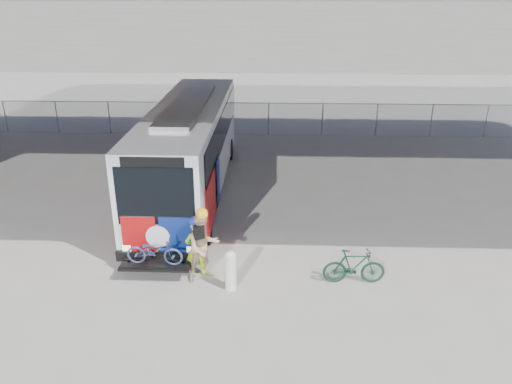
{
  "coord_description": "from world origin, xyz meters",
  "views": [
    {
      "loc": [
        1.32,
        -15.3,
        7.82
      ],
      "look_at": [
        0.76,
        -0.32,
        1.6
      ],
      "focal_mm": 35.0,
      "sensor_mm": 36.0,
      "label": 1
    }
  ],
  "objects_px": {
    "bus": "(190,142)",
    "bike_parked": "(354,266)",
    "cyclist_hivis": "(196,247)",
    "bollard": "(231,269)",
    "cyclist_tan": "(203,246)"
  },
  "relations": [
    {
      "from": "cyclist_hivis",
      "to": "cyclist_tan",
      "type": "height_order",
      "value": "cyclist_tan"
    },
    {
      "from": "bollard",
      "to": "bike_parked",
      "type": "xyz_separation_m",
      "value": [
        3.44,
        0.44,
        -0.11
      ]
    },
    {
      "from": "cyclist_hivis",
      "to": "cyclist_tan",
      "type": "distance_m",
      "value": 0.3
    },
    {
      "from": "bike_parked",
      "to": "bollard",
      "type": "bearing_deg",
      "value": 95.92
    },
    {
      "from": "bus",
      "to": "bike_parked",
      "type": "distance_m",
      "value": 8.8
    },
    {
      "from": "cyclist_hivis",
      "to": "bike_parked",
      "type": "height_order",
      "value": "cyclist_hivis"
    },
    {
      "from": "bus",
      "to": "cyclist_hivis",
      "type": "relative_size",
      "value": 6.87
    },
    {
      "from": "bollard",
      "to": "bike_parked",
      "type": "distance_m",
      "value": 3.47
    },
    {
      "from": "cyclist_hivis",
      "to": "cyclist_tan",
      "type": "bearing_deg",
      "value": 129.71
    },
    {
      "from": "bus",
      "to": "cyclist_tan",
      "type": "bearing_deg",
      "value": -78.02
    },
    {
      "from": "bus",
      "to": "cyclist_tan",
      "type": "height_order",
      "value": "bus"
    },
    {
      "from": "bus",
      "to": "bike_parked",
      "type": "xyz_separation_m",
      "value": [
        5.62,
        -6.58,
        -1.58
      ]
    },
    {
      "from": "bus",
      "to": "cyclist_hivis",
      "type": "height_order",
      "value": "bus"
    },
    {
      "from": "bus",
      "to": "bollard",
      "type": "height_order",
      "value": "bus"
    },
    {
      "from": "bike_parked",
      "to": "cyclist_hivis",
      "type": "bearing_deg",
      "value": 85.5
    }
  ]
}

